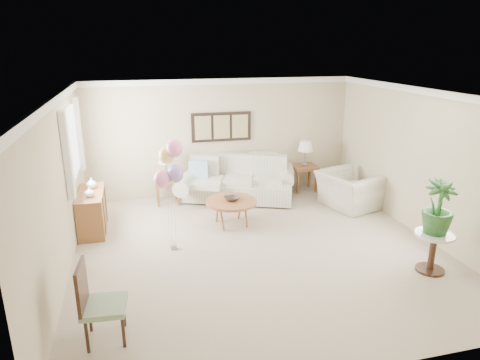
{
  "coord_description": "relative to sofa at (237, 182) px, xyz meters",
  "views": [
    {
      "loc": [
        -1.91,
        -6.27,
        3.3
      ],
      "look_at": [
        -0.17,
        0.6,
        1.05
      ],
      "focal_mm": 32.0,
      "sensor_mm": 36.0,
      "label": 1
    }
  ],
  "objects": [
    {
      "name": "room_shell",
      "position": [
        -0.35,
        -2.39,
        1.24
      ],
      "size": [
        6.04,
        6.04,
        2.6
      ],
      "color": "beige",
      "rests_on": "ground"
    },
    {
      "name": "end_table_left",
      "position": [
        -1.53,
        0.09,
        0.1
      ],
      "size": [
        0.52,
        0.48,
        0.57
      ],
      "color": "brown",
      "rests_on": "ground"
    },
    {
      "name": "balloon_cluster",
      "position": [
        -1.63,
        -2.12,
        1.09
      ],
      "size": [
        0.49,
        0.47,
        1.88
      ],
      "color": "gray",
      "rests_on": "ground"
    },
    {
      "name": "accent_chair",
      "position": [
        -2.7,
        -4.28,
        0.14
      ],
      "size": [
        0.53,
        0.53,
        1.0
      ],
      "color": "gray",
      "rests_on": "ground"
    },
    {
      "name": "wall_art_triptych",
      "position": [
        -0.24,
        0.48,
        1.17
      ],
      "size": [
        1.35,
        0.06,
        0.65
      ],
      "color": "black",
      "rests_on": "ground"
    },
    {
      "name": "sofa",
      "position": [
        0.0,
        0.0,
        0.0
      ],
      "size": [
        2.96,
        1.8,
        0.97
      ],
      "color": "beige",
      "rests_on": "ground"
    },
    {
      "name": "potted_plant",
      "position": [
        2.09,
        -3.81,
        0.66
      ],
      "size": [
        0.53,
        0.53,
        0.83
      ],
      "primitive_type": "imported",
      "rotation": [
        0.0,
        0.0,
        -0.15
      ],
      "color": "#1D4B21",
      "rests_on": "side_table"
    },
    {
      "name": "vase_sage",
      "position": [
        -2.98,
        -0.75,
        0.46
      ],
      "size": [
        0.25,
        0.25,
        0.2
      ],
      "primitive_type": "imported",
      "rotation": [
        0.0,
        0.0,
        -0.33
      ],
      "color": "silver",
      "rests_on": "credenza"
    },
    {
      "name": "vase_white",
      "position": [
        -2.98,
        -1.23,
        0.45
      ],
      "size": [
        0.19,
        0.19,
        0.18
      ],
      "primitive_type": "imported",
      "rotation": [
        0.0,
        0.0,
        0.13
      ],
      "color": "silver",
      "rests_on": "credenza"
    },
    {
      "name": "decor_bowl",
      "position": [
        -0.45,
        -1.37,
        0.14
      ],
      "size": [
        0.32,
        0.32,
        0.07
      ],
      "primitive_type": "imported",
      "rotation": [
        0.0,
        0.0,
        0.16
      ],
      "color": "#2F2620",
      "rests_on": "coffee_table"
    },
    {
      "name": "lamp_left",
      "position": [
        -1.53,
        0.09,
        0.62
      ],
      "size": [
        0.32,
        0.32,
        0.56
      ],
      "color": "gray",
      "rests_on": "end_table_left"
    },
    {
      "name": "ground_plane",
      "position": [
        -0.24,
        -2.48,
        -0.38
      ],
      "size": [
        6.0,
        6.0,
        0.0
      ],
      "primitive_type": "plane",
      "color": "tan"
    },
    {
      "name": "lamp_right",
      "position": [
        1.66,
        0.18,
        0.67
      ],
      "size": [
        0.33,
        0.33,
        0.59
      ],
      "color": "gray",
      "rests_on": "end_table_right"
    },
    {
      "name": "side_table",
      "position": [
        2.09,
        -3.83,
        0.09
      ],
      "size": [
        0.58,
        0.58,
        0.63
      ],
      "color": "silver",
      "rests_on": "ground"
    },
    {
      "name": "coffee_table",
      "position": [
        -0.45,
        -1.38,
        0.07
      ],
      "size": [
        0.97,
        0.97,
        0.49
      ],
      "color": "#985635",
      "rests_on": "ground"
    },
    {
      "name": "end_table_right",
      "position": [
        1.66,
        0.18,
        0.12
      ],
      "size": [
        0.55,
        0.5,
        0.61
      ],
      "color": "brown",
      "rests_on": "ground"
    },
    {
      "name": "armchair",
      "position": [
        2.15,
        -1.06,
        -0.01
      ],
      "size": [
        1.28,
        1.38,
        0.75
      ],
      "primitive_type": "imported",
      "rotation": [
        0.0,
        0.0,
        1.85
      ],
      "color": "beige",
      "rests_on": "ground"
    },
    {
      "name": "credenza",
      "position": [
        -3.0,
        -0.98,
        -0.01
      ],
      "size": [
        0.46,
        1.2,
        0.74
      ],
      "color": "brown",
      "rests_on": "ground"
    }
  ]
}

